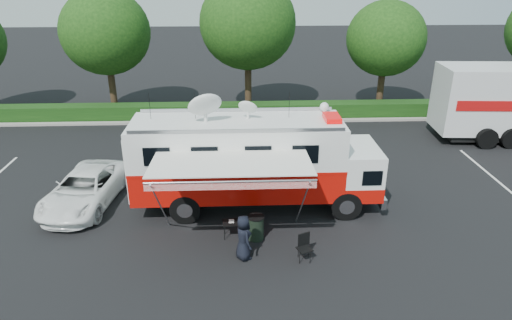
{
  "coord_description": "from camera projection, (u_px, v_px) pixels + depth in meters",
  "views": [
    {
      "loc": [
        -0.73,
        -16.97,
        9.48
      ],
      "look_at": [
        0.0,
        0.5,
        1.9
      ],
      "focal_mm": 32.0,
      "sensor_mm": 36.0,
      "label": 1
    }
  ],
  "objects": [
    {
      "name": "white_suv",
      "position": [
        88.0,
        204.0,
        19.5
      ],
      "size": [
        3.07,
        5.48,
        1.45
      ],
      "primitive_type": "imported",
      "rotation": [
        0.0,
        0.0,
        -0.13
      ],
      "color": "white",
      "rests_on": "ground_plane"
    },
    {
      "name": "awning",
      "position": [
        231.0,
        167.0,
        15.44
      ],
      "size": [
        5.5,
        2.83,
        3.32
      ],
      "color": "white",
      "rests_on": "ground_plane"
    },
    {
      "name": "folding_chair",
      "position": [
        304.0,
        245.0,
        15.69
      ],
      "size": [
        0.6,
        0.64,
        0.96
      ],
      "color": "black",
      "rests_on": "ground_plane"
    },
    {
      "name": "command_truck",
      "position": [
        254.0,
        161.0,
        18.53
      ],
      "size": [
        10.08,
        2.77,
        4.84
      ],
      "color": "black",
      "rests_on": "ground_plane"
    },
    {
      "name": "trash_bin",
      "position": [
        256.0,
        227.0,
        16.88
      ],
      "size": [
        0.64,
        0.64,
        0.95
      ],
      "color": "black",
      "rests_on": "ground_plane"
    },
    {
      "name": "back_border",
      "position": [
        266.0,
        39.0,
        29.24
      ],
      "size": [
        60.0,
        6.14,
        8.87
      ],
      "color": "#9E998E",
      "rests_on": "ground_plane"
    },
    {
      "name": "person",
      "position": [
        244.0,
        258.0,
        15.93
      ],
      "size": [
        0.82,
        0.96,
        1.67
      ],
      "primitive_type": "imported",
      "rotation": [
        0.0,
        0.0,
        1.99
      ],
      "color": "black",
      "rests_on": "ground_plane"
    },
    {
      "name": "ground_plane",
      "position": [
        256.0,
        206.0,
        19.36
      ],
      "size": [
        120.0,
        120.0,
        0.0
      ],
      "primitive_type": "plane",
      "color": "black",
      "rests_on": "ground"
    },
    {
      "name": "stall_lines",
      "position": [
        244.0,
        176.0,
        22.09
      ],
      "size": [
        24.12,
        5.5,
        0.01
      ],
      "color": "silver",
      "rests_on": "ground_plane"
    },
    {
      "name": "folding_table",
      "position": [
        233.0,
        223.0,
        16.93
      ],
      "size": [
        0.8,
        0.6,
        0.65
      ],
      "color": "black",
      "rests_on": "ground_plane"
    }
  ]
}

